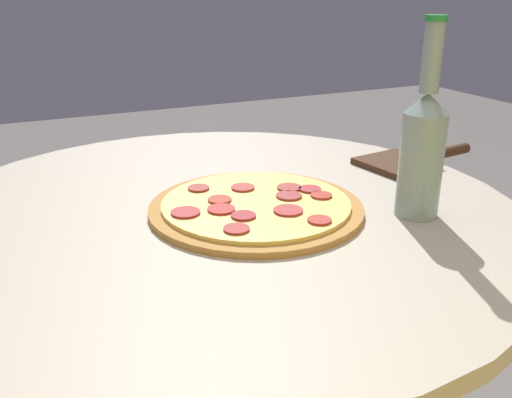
# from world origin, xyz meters

# --- Properties ---
(table) EXTENTS (0.96, 0.96, 0.71)m
(table) POSITION_xyz_m (0.00, 0.00, 0.53)
(table) COLOR #B2A893
(table) RESTS_ON ground_plane
(pizza) EXTENTS (0.33, 0.33, 0.02)m
(pizza) POSITION_xyz_m (-0.05, 0.04, 0.72)
(pizza) COLOR #B77F3D
(pizza) RESTS_ON table
(beer_bottle) EXTENTS (0.06, 0.06, 0.29)m
(beer_bottle) POSITION_xyz_m (-0.26, 0.16, 0.82)
(beer_bottle) COLOR gray
(beer_bottle) RESTS_ON table
(pizza_paddle) EXTENTS (0.27, 0.14, 0.02)m
(pizza_paddle) POSITION_xyz_m (-0.43, -0.06, 0.72)
(pizza_paddle) COLOR #422819
(pizza_paddle) RESTS_ON table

